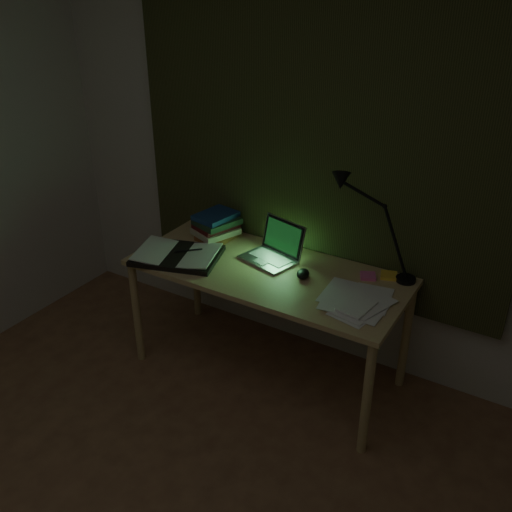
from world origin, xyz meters
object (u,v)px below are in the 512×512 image
Objects in this scene: laptop at (268,244)px; open_textbook at (177,255)px; desk_lamp at (412,233)px; book_stack at (217,225)px; desk at (267,322)px; loose_papers at (349,303)px.

laptop is 0.51m from open_textbook.
book_stack is at bearing -166.98° from desk_lamp.
desk is 6.30× the size of book_stack.
open_textbook is at bearing -96.70° from book_stack.
desk is 4.71× the size of loose_papers.
loose_papers is 0.58× the size of desk_lamp.
book_stack is at bearing 157.63° from desk.
laptop is 0.43m from book_stack.
desk is at bearing -46.17° from laptop.
desk_lamp is (0.68, 0.26, 0.62)m from desk.
book_stack is at bearing 163.38° from loose_papers.
laptop is 0.76m from desk_lamp.
book_stack is (-0.41, 0.10, -0.02)m from laptop.
laptop is (-0.05, 0.09, 0.45)m from desk.
book_stack is at bearing 66.12° from open_textbook.
book_stack reaches higher than loose_papers.
laptop reaches higher than book_stack.
open_textbook is 1.94× the size of book_stack.
open_textbook is 0.34m from book_stack.
laptop is at bearing 118.66° from desk.
desk_lamp is at bearing 28.85° from laptop.
desk is at bearing 168.85° from loose_papers.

